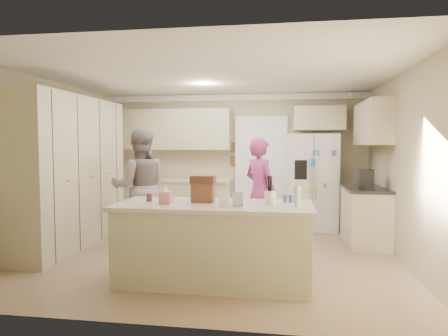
# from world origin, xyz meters

# --- Properties ---
(floor) EXTENTS (5.20, 4.60, 0.02)m
(floor) POSITION_xyz_m (0.00, 0.00, -0.01)
(floor) COLOR #917157
(floor) RESTS_ON ground
(ceiling) EXTENTS (5.20, 4.60, 0.02)m
(ceiling) POSITION_xyz_m (0.00, 0.00, 2.61)
(ceiling) COLOR white
(ceiling) RESTS_ON wall_back
(wall_back) EXTENTS (5.20, 0.02, 2.60)m
(wall_back) POSITION_xyz_m (0.00, 2.31, 1.30)
(wall_back) COLOR tan
(wall_back) RESTS_ON ground
(wall_front) EXTENTS (5.20, 0.02, 2.60)m
(wall_front) POSITION_xyz_m (0.00, -2.31, 1.30)
(wall_front) COLOR tan
(wall_front) RESTS_ON ground
(wall_left) EXTENTS (0.02, 4.60, 2.60)m
(wall_left) POSITION_xyz_m (-2.61, 0.00, 1.30)
(wall_left) COLOR tan
(wall_left) RESTS_ON ground
(wall_right) EXTENTS (0.02, 4.60, 2.60)m
(wall_right) POSITION_xyz_m (2.61, 0.00, 1.30)
(wall_right) COLOR tan
(wall_right) RESTS_ON ground
(crown_back) EXTENTS (5.20, 0.08, 0.12)m
(crown_back) POSITION_xyz_m (0.00, 2.26, 2.53)
(crown_back) COLOR white
(crown_back) RESTS_ON wall_back
(pantry_bank) EXTENTS (0.60, 2.60, 2.35)m
(pantry_bank) POSITION_xyz_m (-2.30, 0.20, 1.18)
(pantry_bank) COLOR beige
(pantry_bank) RESTS_ON floor
(back_base_cab) EXTENTS (2.20, 0.60, 0.88)m
(back_base_cab) POSITION_xyz_m (-1.15, 2.00, 0.44)
(back_base_cab) COLOR beige
(back_base_cab) RESTS_ON floor
(back_countertop) EXTENTS (2.24, 0.63, 0.04)m
(back_countertop) POSITION_xyz_m (-1.15, 1.99, 0.90)
(back_countertop) COLOR beige
(back_countertop) RESTS_ON back_base_cab
(back_upper_cab) EXTENTS (2.20, 0.35, 0.80)m
(back_upper_cab) POSITION_xyz_m (-1.15, 2.12, 1.90)
(back_upper_cab) COLOR beige
(back_upper_cab) RESTS_ON wall_back
(doorway_opening) EXTENTS (0.90, 0.06, 2.10)m
(doorway_opening) POSITION_xyz_m (0.55, 2.28, 1.05)
(doorway_opening) COLOR black
(doorway_opening) RESTS_ON floor
(doorway_casing) EXTENTS (1.02, 0.03, 2.22)m
(doorway_casing) POSITION_xyz_m (0.55, 2.24, 1.05)
(doorway_casing) COLOR white
(doorway_casing) RESTS_ON floor
(wall_frame_upper) EXTENTS (0.15, 0.02, 0.20)m
(wall_frame_upper) POSITION_xyz_m (0.02, 2.27, 1.55)
(wall_frame_upper) COLOR brown
(wall_frame_upper) RESTS_ON wall_back
(wall_frame_lower) EXTENTS (0.15, 0.02, 0.20)m
(wall_frame_lower) POSITION_xyz_m (0.02, 2.27, 1.28)
(wall_frame_lower) COLOR brown
(wall_frame_lower) RESTS_ON wall_back
(refrigerator) EXTENTS (0.95, 0.76, 1.80)m
(refrigerator) POSITION_xyz_m (1.52, 2.01, 0.90)
(refrigerator) COLOR white
(refrigerator) RESTS_ON floor
(fridge_seam) EXTENTS (0.02, 0.02, 1.78)m
(fridge_seam) POSITION_xyz_m (1.52, 1.65, 0.90)
(fridge_seam) COLOR gray
(fridge_seam) RESTS_ON refrigerator
(fridge_dispenser) EXTENTS (0.22, 0.03, 0.35)m
(fridge_dispenser) POSITION_xyz_m (1.30, 1.64, 1.15)
(fridge_dispenser) COLOR black
(fridge_dispenser) RESTS_ON refrigerator
(fridge_handle_l) EXTENTS (0.02, 0.02, 0.85)m
(fridge_handle_l) POSITION_xyz_m (1.47, 1.64, 1.05)
(fridge_handle_l) COLOR silver
(fridge_handle_l) RESTS_ON refrigerator
(fridge_handle_r) EXTENTS (0.02, 0.02, 0.85)m
(fridge_handle_r) POSITION_xyz_m (1.57, 1.64, 1.05)
(fridge_handle_r) COLOR silver
(fridge_handle_r) RESTS_ON refrigerator
(over_fridge_cab) EXTENTS (0.95, 0.35, 0.45)m
(over_fridge_cab) POSITION_xyz_m (1.65, 2.12, 2.10)
(over_fridge_cab) COLOR beige
(over_fridge_cab) RESTS_ON wall_back
(right_base_cab) EXTENTS (0.60, 1.20, 0.88)m
(right_base_cab) POSITION_xyz_m (2.30, 1.00, 0.44)
(right_base_cab) COLOR beige
(right_base_cab) RESTS_ON floor
(right_countertop) EXTENTS (0.63, 1.24, 0.04)m
(right_countertop) POSITION_xyz_m (2.29, 1.00, 0.90)
(right_countertop) COLOR #2D2B28
(right_countertop) RESTS_ON right_base_cab
(right_upper_cab) EXTENTS (0.35, 1.50, 0.70)m
(right_upper_cab) POSITION_xyz_m (2.43, 1.20, 1.95)
(right_upper_cab) COLOR beige
(right_upper_cab) RESTS_ON wall_right
(coffee_maker) EXTENTS (0.22, 0.28, 0.30)m
(coffee_maker) POSITION_xyz_m (2.25, 0.80, 1.07)
(coffee_maker) COLOR black
(coffee_maker) RESTS_ON right_countertop
(island_base) EXTENTS (2.20, 0.90, 0.88)m
(island_base) POSITION_xyz_m (0.20, -1.10, 0.44)
(island_base) COLOR beige
(island_base) RESTS_ON floor
(island_top) EXTENTS (2.28, 0.96, 0.05)m
(island_top) POSITION_xyz_m (0.20, -1.10, 0.90)
(island_top) COLOR beige
(island_top) RESTS_ON island_base
(utensil_crock) EXTENTS (0.13, 0.13, 0.15)m
(utensil_crock) POSITION_xyz_m (0.85, -1.05, 1.00)
(utensil_crock) COLOR white
(utensil_crock) RESTS_ON island_top
(tissue_box) EXTENTS (0.13, 0.13, 0.14)m
(tissue_box) POSITION_xyz_m (-0.35, -1.20, 1.00)
(tissue_box) COLOR #CE737E
(tissue_box) RESTS_ON island_top
(tissue_plume) EXTENTS (0.08, 0.08, 0.08)m
(tissue_plume) POSITION_xyz_m (-0.35, -1.20, 1.10)
(tissue_plume) COLOR white
(tissue_plume) RESTS_ON tissue_box
(dollhouse_body) EXTENTS (0.26, 0.18, 0.22)m
(dollhouse_body) POSITION_xyz_m (0.05, -1.00, 1.04)
(dollhouse_body) COLOR brown
(dollhouse_body) RESTS_ON island_top
(dollhouse_roof) EXTENTS (0.28, 0.20, 0.10)m
(dollhouse_roof) POSITION_xyz_m (0.05, -1.00, 1.20)
(dollhouse_roof) COLOR #592D1E
(dollhouse_roof) RESTS_ON dollhouse_body
(jam_jar) EXTENTS (0.07, 0.07, 0.09)m
(jam_jar) POSITION_xyz_m (-0.60, -1.05, 0.97)
(jam_jar) COLOR #59263F
(jam_jar) RESTS_ON island_top
(greeting_card_a) EXTENTS (0.12, 0.06, 0.16)m
(greeting_card_a) POSITION_xyz_m (0.35, -1.30, 1.01)
(greeting_card_a) COLOR white
(greeting_card_a) RESTS_ON island_top
(greeting_card_b) EXTENTS (0.12, 0.05, 0.16)m
(greeting_card_b) POSITION_xyz_m (0.50, -1.25, 1.01)
(greeting_card_b) COLOR silver
(greeting_card_b) RESTS_ON island_top
(water_bottle) EXTENTS (0.07, 0.07, 0.24)m
(water_bottle) POSITION_xyz_m (1.15, -1.25, 1.04)
(water_bottle) COLOR silver
(water_bottle) RESTS_ON island_top
(shaker_salt) EXTENTS (0.05, 0.05, 0.09)m
(shaker_salt) POSITION_xyz_m (1.02, -0.88, 0.97)
(shaker_salt) COLOR #324B9E
(shaker_salt) RESTS_ON island_top
(shaker_pepper) EXTENTS (0.05, 0.05, 0.09)m
(shaker_pepper) POSITION_xyz_m (1.09, -0.88, 0.97)
(shaker_pepper) COLOR #324B9E
(shaker_pepper) RESTS_ON island_top
(teen_boy) EXTENTS (1.10, 0.99, 1.85)m
(teen_boy) POSITION_xyz_m (-1.27, 0.42, 0.93)
(teen_boy) COLOR gray
(teen_boy) RESTS_ON floor
(teen_girl) EXTENTS (0.74, 0.73, 1.72)m
(teen_girl) POSITION_xyz_m (0.63, 0.70, 0.86)
(teen_girl) COLOR #C14087
(teen_girl) RESTS_ON floor
(fridge_magnets) EXTENTS (0.76, 0.02, 1.44)m
(fridge_magnets) POSITION_xyz_m (1.52, 1.64, 0.90)
(fridge_magnets) COLOR tan
(fridge_magnets) RESTS_ON refrigerator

